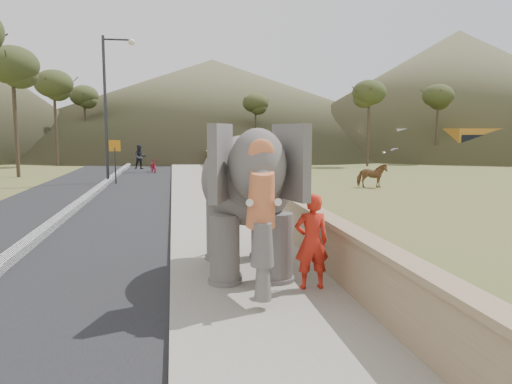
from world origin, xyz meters
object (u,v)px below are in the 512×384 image
motorcyclist (147,162)px  elephant_and_man (247,200)px  cow (372,176)px  lamppost (111,94)px

motorcyclist → elephant_and_man: bearing=-82.9°
elephant_and_man → cow: bearing=59.3°
cow → motorcyclist: 16.31m
motorcyclist → lamppost: bearing=-102.8°
lamppost → elephant_and_man: (4.71, -19.01, -3.33)m
lamppost → elephant_and_man: 19.87m
cow → motorcyclist: motorcyclist is taller
elephant_and_man → lamppost: bearing=103.9°
cow → motorcyclist: bearing=61.7°
lamppost → cow: size_ratio=5.42×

